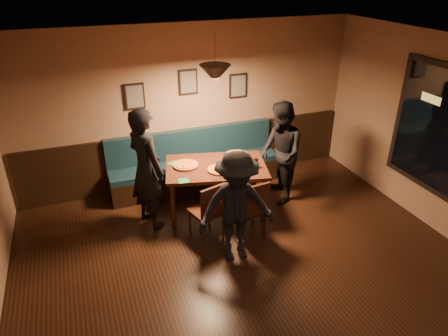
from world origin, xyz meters
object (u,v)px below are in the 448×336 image
dining_table (216,189)px  soda_glass (256,163)px  tabasco_bottle (252,159)px  chair_near_right (249,208)px  chair_near_left (206,210)px  diner_front (236,207)px  diner_right (280,153)px  diner_left (146,169)px  booth_bench (195,161)px

dining_table → soda_glass: bearing=-12.0°
tabasco_bottle → chair_near_right: bearing=-116.3°
chair_near_left → diner_front: size_ratio=0.59×
tabasco_bottle → dining_table: bearing=170.7°
chair_near_right → diner_right: diner_right is taller
diner_front → soda_glass: 1.14m
chair_near_right → diner_left: 1.60m
booth_bench → chair_near_right: size_ratio=3.19×
booth_bench → chair_near_left: booth_bench is taller
soda_glass → diner_left: bearing=168.7°
tabasco_bottle → chair_near_left: bearing=-151.2°
soda_glass → tabasco_bottle: (0.02, 0.17, -0.02)m
booth_bench → chair_near_left: (-0.30, -1.50, -0.04)m
dining_table → tabasco_bottle: tabasco_bottle is taller
dining_table → chair_near_right: 0.82m
booth_bench → diner_left: 1.37m
dining_table → diner_left: (-1.06, 0.05, 0.52)m
booth_bench → dining_table: (0.07, -0.90, -0.09)m
booth_bench → diner_left: diner_left is taller
diner_left → diner_right: bearing=-115.6°
diner_left → diner_right: diner_left is taller
diner_front → diner_right: bearing=47.3°
chair_near_left → diner_left: 1.07m
dining_table → tabasco_bottle: 0.74m
dining_table → diner_right: size_ratio=0.90×
booth_bench → dining_table: 0.90m
diner_left → booth_bench: bearing=-73.9°
chair_near_right → dining_table: bearing=99.1°
diner_right → soda_glass: 0.62m
chair_near_left → diner_front: diner_front is taller
booth_bench → soda_glass: (0.62, -1.16, 0.40)m
diner_right → chair_near_right: bearing=-39.5°
diner_front → tabasco_bottle: 1.29m
diner_left → chair_near_left: bearing=-157.9°
dining_table → chair_near_right: (0.22, -0.79, 0.06)m
diner_front → soda_glass: (0.68, 0.90, 0.11)m
diner_right → dining_table: bearing=-81.1°
chair_near_left → chair_near_right: chair_near_right is taller
chair_near_left → diner_right: 1.65m
booth_bench → diner_right: bearing=-37.3°
chair_near_right → diner_front: bearing=-139.8°
diner_front → tabasco_bottle: bearing=61.1°
booth_bench → dining_table: bearing=-85.6°
diner_right → tabasco_bottle: (-0.54, -0.09, 0.02)m
chair_near_left → chair_near_right: 0.62m
chair_near_left → diner_right: diner_right is taller
booth_bench → chair_near_left: 1.53m
dining_table → diner_left: bearing=-168.9°
booth_bench → diner_right: size_ratio=1.76×
tabasco_bottle → soda_glass: bearing=-95.3°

